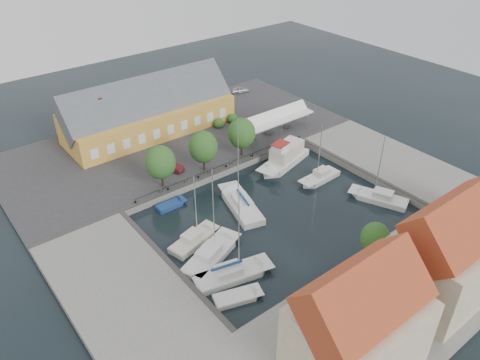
# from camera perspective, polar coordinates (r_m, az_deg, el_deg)

# --- Properties ---
(ground) EXTENTS (140.00, 140.00, 0.00)m
(ground) POSITION_cam_1_polar(r_m,az_deg,el_deg) (62.88, 3.37, -3.49)
(ground) COLOR black
(ground) RESTS_ON ground
(north_quay) EXTENTS (56.00, 26.00, 1.00)m
(north_quay) POSITION_cam_1_polar(r_m,az_deg,el_deg) (78.57, -7.68, 4.70)
(north_quay) COLOR #2D2D30
(north_quay) RESTS_ON ground
(west_quay) EXTENTS (12.00, 24.00, 1.00)m
(west_quay) POSITION_cam_1_polar(r_m,az_deg,el_deg) (52.52, -14.02, -12.79)
(west_quay) COLOR slate
(west_quay) RESTS_ON ground
(east_quay) EXTENTS (12.00, 24.00, 1.00)m
(east_quay) POSITION_cam_1_polar(r_m,az_deg,el_deg) (75.84, 17.08, 2.34)
(east_quay) COLOR slate
(east_quay) RESTS_ON ground
(south_bank) EXTENTS (56.00, 14.00, 1.00)m
(south_bank) POSITION_cam_1_polar(r_m,az_deg,el_deg) (52.74, 18.92, -13.60)
(south_bank) COLOR slate
(south_bank) RESTS_ON ground
(quay_edge_fittings) EXTENTS (56.00, 24.72, 0.40)m
(quay_edge_fittings) POSITION_cam_1_polar(r_m,az_deg,el_deg) (65.24, 0.69, -0.79)
(quay_edge_fittings) COLOR #383533
(quay_edge_fittings) RESTS_ON north_quay
(warehouse) EXTENTS (28.56, 14.00, 9.55)m
(warehouse) POSITION_cam_1_polar(r_m,az_deg,el_deg) (80.04, -11.51, 8.02)
(warehouse) COLOR gold
(warehouse) RESTS_ON north_quay
(tent_canopy) EXTENTS (14.00, 4.00, 2.83)m
(tent_canopy) POSITION_cam_1_polar(r_m,az_deg,el_deg) (78.36, 4.28, 7.45)
(tent_canopy) COLOR white
(tent_canopy) RESTS_ON north_quay
(quay_trees) EXTENTS (18.20, 4.20, 6.30)m
(quay_trees) POSITION_cam_1_polar(r_m,az_deg,el_deg) (67.28, -4.50, 4.04)
(quay_trees) COLOR black
(quay_trees) RESTS_ON north_quay
(car_silver) EXTENTS (3.92, 2.53, 1.24)m
(car_silver) POSITION_cam_1_polar(r_m,az_deg,el_deg) (95.25, -0.02, 10.94)
(car_silver) COLOR #ADAFB5
(car_silver) RESTS_ON north_quay
(car_red) EXTENTS (3.14, 4.46, 1.40)m
(car_red) POSITION_cam_1_polar(r_m,az_deg,el_deg) (69.48, -8.52, 1.73)
(car_red) COLOR #56131C
(car_red) RESTS_ON north_quay
(center_sailboat) EXTENTS (5.43, 10.22, 13.48)m
(center_sailboat) POSITION_cam_1_polar(r_m,az_deg,el_deg) (62.65, 0.14, -3.17)
(center_sailboat) COLOR silver
(center_sailboat) RESTS_ON ground
(trawler) EXTENTS (10.91, 5.71, 5.00)m
(trawler) POSITION_cam_1_polar(r_m,az_deg,el_deg) (72.29, 5.46, 2.66)
(trawler) COLOR silver
(trawler) RESTS_ON ground
(east_boat_b) EXTENTS (7.07, 2.58, 9.70)m
(east_boat_b) POSITION_cam_1_polar(r_m,az_deg,el_deg) (69.53, 9.72, 0.24)
(east_boat_b) COLOR silver
(east_boat_b) RESTS_ON ground
(east_boat_c) EXTENTS (5.50, 8.27, 10.34)m
(east_boat_c) POSITION_cam_1_polar(r_m,az_deg,el_deg) (66.92, 16.65, -2.23)
(east_boat_c) COLOR silver
(east_boat_c) RESTS_ON ground
(west_boat_b) EXTENTS (7.31, 4.06, 9.78)m
(west_boat_b) POSITION_cam_1_polar(r_m,az_deg,el_deg) (57.40, -5.67, -7.41)
(west_boat_b) COLOR beige
(west_boat_b) RESTS_ON ground
(west_boat_c) EXTENTS (9.42, 6.06, 12.18)m
(west_boat_c) POSITION_cam_1_polar(r_m,az_deg,el_deg) (55.23, -3.59, -9.22)
(west_boat_c) COLOR silver
(west_boat_c) RESTS_ON ground
(west_boat_d) EXTENTS (9.44, 4.74, 12.13)m
(west_boat_d) POSITION_cam_1_polar(r_m,az_deg,el_deg) (52.81, -1.05, -11.55)
(west_boat_d) COLOR silver
(west_boat_d) RESTS_ON ground
(launch_sw) EXTENTS (5.56, 3.49, 0.98)m
(launch_sw) POSITION_cam_1_polar(r_m,az_deg,el_deg) (50.72, -0.36, -14.21)
(launch_sw) COLOR silver
(launch_sw) RESTS_ON ground
(launch_nw) EXTENTS (4.26, 1.72, 0.88)m
(launch_nw) POSITION_cam_1_polar(r_m,az_deg,el_deg) (63.80, -8.42, -3.13)
(launch_nw) COLOR navy
(launch_nw) RESTS_ON ground
(townhouses) EXTENTS (36.30, 8.50, 12.00)m
(townhouses) POSITION_cam_1_polar(r_m,az_deg,el_deg) (49.84, 23.40, -9.52)
(townhouses) COLOR beige
(townhouses) RESTS_ON south_bank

